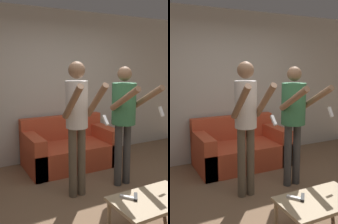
{
  "view_description": "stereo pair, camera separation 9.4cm",
  "coord_description": "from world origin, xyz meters",
  "views": [
    {
      "loc": [
        -1.73,
        -2.32,
        1.73
      ],
      "look_at": [
        0.09,
        1.13,
        1.03
      ],
      "focal_mm": 42.0,
      "sensor_mm": 36.0,
      "label": 1
    },
    {
      "loc": [
        -1.65,
        -2.36,
        1.73
      ],
      "look_at": [
        0.09,
        1.13,
        1.03
      ],
      "focal_mm": 42.0,
      "sensor_mm": 36.0,
      "label": 2
    }
  ],
  "objects": [
    {
      "name": "coffee_table",
      "position": [
        0.07,
        -0.44,
        0.34
      ],
      "size": [
        0.87,
        0.52,
        0.38
      ],
      "color": "tan",
      "rests_on": "ground_plane"
    },
    {
      "name": "ground_plane",
      "position": [
        0.0,
        0.0,
        0.0
      ],
      "size": [
        14.0,
        14.0,
        0.0
      ],
      "primitive_type": "plane",
      "color": "brown"
    },
    {
      "name": "wall_back",
      "position": [
        0.0,
        2.15,
        1.35
      ],
      "size": [
        6.4,
        0.06,
        2.7
      ],
      "color": "#B7B2A8",
      "rests_on": "ground_plane"
    },
    {
      "name": "couch",
      "position": [
        0.09,
        1.68,
        0.28
      ],
      "size": [
        1.54,
        0.88,
        0.83
      ],
      "color": "#C64C2D",
      "rests_on": "ground_plane"
    },
    {
      "name": "remote_far",
      "position": [
        -0.17,
        -0.31,
        0.39
      ],
      "size": [
        0.12,
        0.14,
        0.02
      ],
      "color": "white",
      "rests_on": "coffee_table"
    },
    {
      "name": "remote_near",
      "position": [
        -0.08,
        -0.35,
        0.39
      ],
      "size": [
        0.12,
        0.14,
        0.02
      ],
      "color": "black",
      "rests_on": "coffee_table"
    },
    {
      "name": "person_standing_right",
      "position": [
        0.46,
        0.61,
        1.08
      ],
      "size": [
        0.46,
        0.75,
        1.71
      ],
      "color": "#383838",
      "rests_on": "ground_plane"
    },
    {
      "name": "person_standing_left",
      "position": [
        -0.27,
        0.61,
        1.09
      ],
      "size": [
        0.4,
        0.62,
        1.78
      ],
      "color": "brown",
      "rests_on": "ground_plane"
    }
  ]
}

